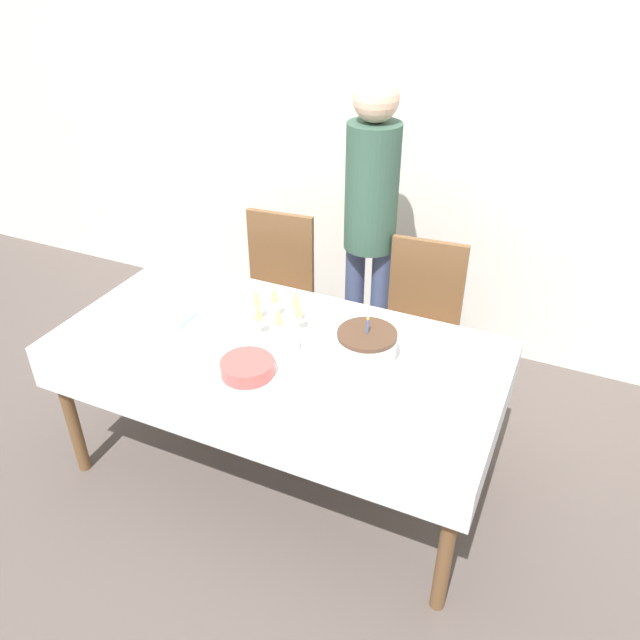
{
  "coord_description": "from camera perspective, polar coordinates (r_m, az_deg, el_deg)",
  "views": [
    {
      "loc": [
        1.11,
        -1.98,
        2.32
      ],
      "look_at": [
        0.17,
        0.09,
        0.88
      ],
      "focal_mm": 35.0,
      "sensor_mm": 36.0,
      "label": 1
    }
  ],
  "objects": [
    {
      "name": "ground_plane",
      "position": [
        3.25,
        -3.45,
        -13.35
      ],
      "size": [
        12.0,
        12.0,
        0.0
      ],
      "primitive_type": "plane",
      "color": "#564C47"
    },
    {
      "name": "wall_back",
      "position": [
        3.78,
        6.88,
        17.27
      ],
      "size": [
        8.0,
        0.05,
        2.7
      ],
      "color": "silver",
      "rests_on": "ground_plane"
    },
    {
      "name": "dining_table",
      "position": [
        2.81,
        -3.88,
        -3.95
      ],
      "size": [
        1.98,
        0.97,
        0.76
      ],
      "color": "white",
      "rests_on": "ground_plane"
    },
    {
      "name": "dining_chair_far_left",
      "position": [
        3.66,
        -4.14,
        2.85
      ],
      "size": [
        0.46,
        0.46,
        0.96
      ],
      "color": "brown",
      "rests_on": "ground_plane"
    },
    {
      "name": "dining_chair_far_right",
      "position": [
        3.38,
        9.09,
        -0.21
      ],
      "size": [
        0.45,
        0.45,
        0.96
      ],
      "color": "brown",
      "rests_on": "ground_plane"
    },
    {
      "name": "birthday_cake",
      "position": [
        2.64,
        4.29,
        -2.32
      ],
      "size": [
        0.25,
        0.25,
        0.2
      ],
      "color": "silver",
      "rests_on": "dining_table"
    },
    {
      "name": "champagne_tray",
      "position": [
        2.82,
        -3.98,
        0.45
      ],
      "size": [
        0.37,
        0.37,
        0.18
      ],
      "color": "silver",
      "rests_on": "dining_table"
    },
    {
      "name": "plate_stack_main",
      "position": [
        2.58,
        -6.67,
        -4.34
      ],
      "size": [
        0.22,
        0.22,
        0.06
      ],
      "color": "#CC4C47",
      "rests_on": "dining_table"
    },
    {
      "name": "plate_stack_dessert",
      "position": [
        2.71,
        -3.72,
        -2.36
      ],
      "size": [
        0.18,
        0.18,
        0.04
      ],
      "color": "white",
      "rests_on": "dining_table"
    },
    {
      "name": "cake_knife",
      "position": [
        2.54,
        2.51,
        -5.56
      ],
      "size": [
        0.29,
        0.09,
        0.0
      ],
      "color": "silver",
      "rests_on": "dining_table"
    },
    {
      "name": "fork_pile",
      "position": [
        2.91,
        -15.22,
        -1.09
      ],
      "size": [
        0.18,
        0.1,
        0.02
      ],
      "color": "silver",
      "rests_on": "dining_table"
    },
    {
      "name": "napkin_pile",
      "position": [
        3.0,
        -13.08,
        0.24
      ],
      "size": [
        0.15,
        0.15,
        0.01
      ],
      "color": "#8CC6E0",
      "rests_on": "dining_table"
    },
    {
      "name": "person_standing",
      "position": [
        3.34,
        4.68,
        10.03
      ],
      "size": [
        0.28,
        0.28,
        1.74
      ],
      "color": "#3F4C72",
      "rests_on": "ground_plane"
    }
  ]
}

